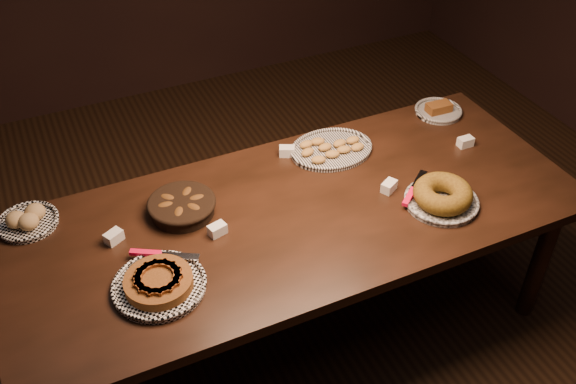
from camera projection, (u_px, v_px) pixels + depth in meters
name	position (u px, v px, depth m)	size (l,w,h in m)	color
ground	(296.00, 327.00, 3.12)	(5.00, 5.00, 0.00)	black
buffet_table	(297.00, 224.00, 2.70)	(2.40, 1.00, 0.75)	black
apple_tart_plate	(159.00, 283.00, 2.30)	(0.35, 0.38, 0.06)	white
madeleine_platter	(331.00, 149.00, 2.96)	(0.39, 0.32, 0.04)	black
bundt_cake_plate	(442.00, 196.00, 2.66)	(0.33, 0.36, 0.10)	black
croissant_basket	(182.00, 205.00, 2.61)	(0.30, 0.30, 0.07)	black
bread_roll_plate	(27.00, 220.00, 2.56)	(0.25, 0.25, 0.08)	white
loaf_plate	(438.00, 110.00, 3.22)	(0.24, 0.24, 0.06)	black
tent_cards	(302.00, 186.00, 2.74)	(1.72, 0.49, 0.04)	white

